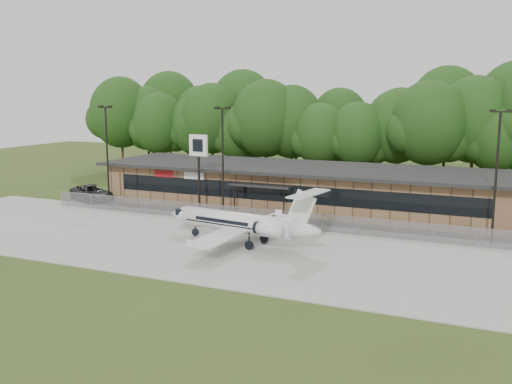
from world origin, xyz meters
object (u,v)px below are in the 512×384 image
at_px(terminal, 301,187).
at_px(pole_sign, 199,154).
at_px(business_jet, 243,224).
at_px(suv, 92,193).

xyz_separation_m(terminal, pole_sign, (-7.68, -7.14, 3.66)).
bearing_deg(terminal, business_jet, -87.21).
height_order(terminal, suv, terminal).
bearing_deg(pole_sign, business_jet, -36.88).
height_order(business_jet, pole_sign, pole_sign).
distance_m(business_jet, pole_sign, 12.49).
xyz_separation_m(terminal, suv, (-22.00, -5.31, -1.33)).
bearing_deg(suv, pole_sign, -71.29).
relative_size(suv, pole_sign, 0.80).
height_order(suv, pole_sign, pole_sign).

